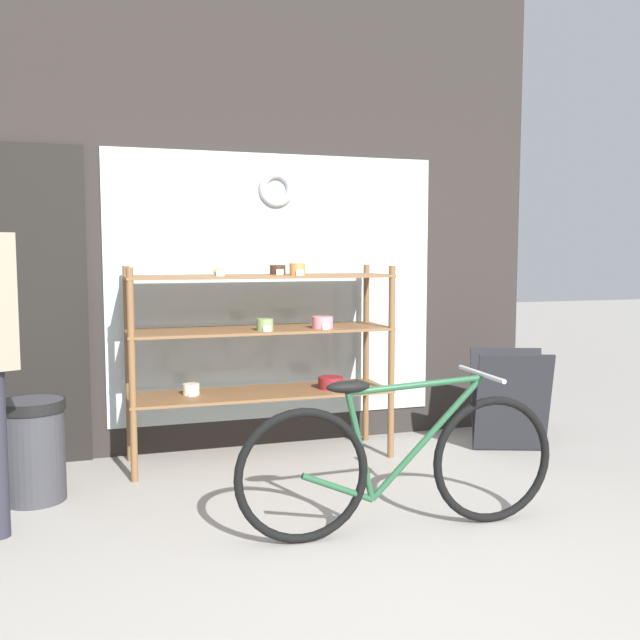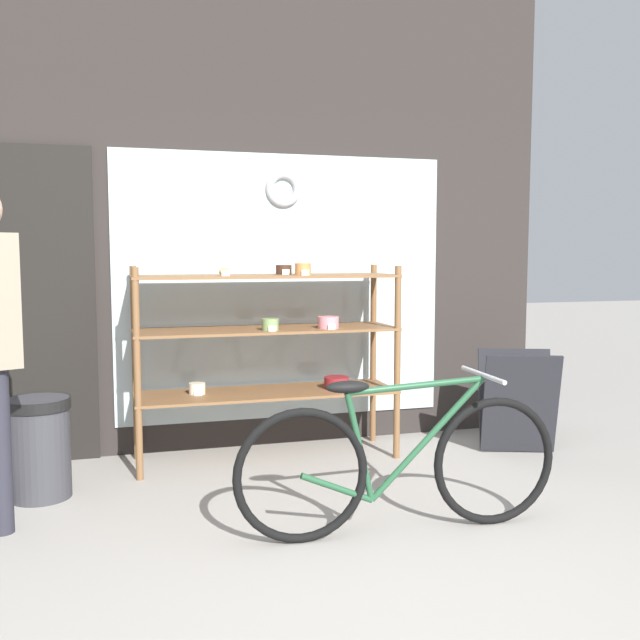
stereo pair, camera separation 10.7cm
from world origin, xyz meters
The scene contains 6 objects.
ground_plane centered at (0.00, 0.00, 0.00)m, with size 30.00×30.00×0.00m, color gray.
storefront_facade centered at (-0.05, 2.74, 1.79)m, with size 4.42×0.13×3.71m.
display_case centered at (0.03, 2.35, 0.83)m, with size 1.75×0.51×1.33m.
bicycle centered at (0.37, 0.89, 0.36)m, with size 1.68×0.46×0.80m.
sandwich_board centered at (1.72, 2.02, 0.36)m, with size 0.61×0.53×0.71m.
trash_bin centered at (-1.41, 1.95, 0.32)m, with size 0.36×0.36×0.58m.
Camera 2 is at (-0.97, -2.32, 1.41)m, focal length 40.00 mm.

